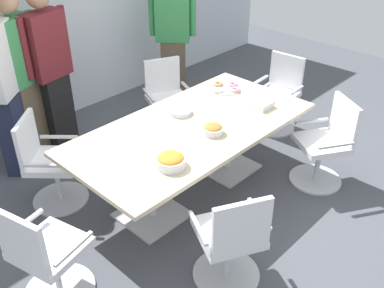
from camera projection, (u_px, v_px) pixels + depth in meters
The scene contains 18 objects.
ground_plane at pixel (192, 190), 4.51m from camera, with size 10.00×10.00×0.01m, color #4C4F56.
back_wall at pixel (45, 9), 5.18m from camera, with size 8.00×0.10×2.80m, color silver.
conference_table at pixel (192, 137), 4.18m from camera, with size 2.40×1.20×0.75m.
office_chair_0 at pixel (49, 166), 4.16m from camera, with size 0.76×0.76×0.91m.
office_chair_1 at pixel (46, 258), 3.17m from camera, with size 0.65×0.65×0.91m.
office_chair_2 at pixel (231, 243), 3.30m from camera, with size 0.73×0.73×0.91m.
office_chair_3 at pixel (326, 147), 4.44m from camera, with size 0.74×0.74×0.91m.
office_chair_4 at pixel (278, 97), 5.42m from camera, with size 0.58×0.58×0.91m.
office_chair_5 at pixel (167, 103), 5.29m from camera, with size 0.71×0.71×0.91m.
person_standing_0 at pixel (3, 86), 4.31m from camera, with size 0.51×0.47×1.87m.
person_standing_1 at pixel (22, 75), 4.57m from camera, with size 0.60×0.36×1.85m.
person_standing_2 at pixel (50, 68), 4.72m from camera, with size 0.61×0.30×1.85m.
person_standing_3 at pixel (173, 34), 5.78m from camera, with size 0.46×0.51×1.82m.
snack_bowl_pretzels at pixel (213, 129), 3.97m from camera, with size 0.19×0.19×0.09m.
snack_bowl_chips_orange at pixel (171, 160), 3.52m from camera, with size 0.25×0.25×0.11m.
donut_platter at pixel (226, 88), 4.79m from camera, with size 0.34×0.33×0.04m.
plate_stack at pixel (180, 111), 4.31m from camera, with size 0.23×0.23×0.05m.
napkin_pile at pixel (261, 104), 4.43m from camera, with size 0.20×0.20×0.07m, color white.
Camera 1 is at (-2.59, -2.47, 2.78)m, focal length 41.17 mm.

